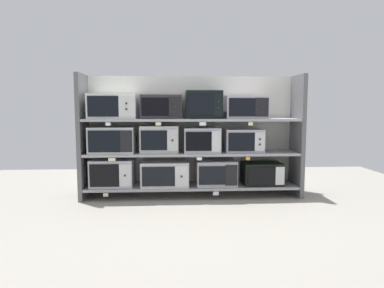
{
  "coord_description": "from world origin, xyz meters",
  "views": [
    {
      "loc": [
        -0.23,
        -4.16,
        1.09
      ],
      "look_at": [
        0.0,
        0.0,
        0.66
      ],
      "focal_mm": 31.82,
      "sensor_mm": 36.0,
      "label": 1
    }
  ],
  "objects": [
    {
      "name": "back_panel",
      "position": [
        0.0,
        0.24,
        0.75
      ],
      "size": [
        2.79,
        0.04,
        1.5
      ],
      "primitive_type": "cube",
      "color": "beige",
      "rests_on": "ground"
    },
    {
      "name": "microwave_11",
      "position": [
        0.66,
        -0.0,
        1.11
      ],
      "size": [
        0.5,
        0.38,
        0.28
      ],
      "color": "#BCB3C2",
      "rests_on": "shelf_2"
    },
    {
      "name": "microwave_2",
      "position": [
        0.3,
        -0.0,
        0.3
      ],
      "size": [
        0.49,
        0.4,
        0.31
      ],
      "color": "#9999A1",
      "rests_on": "shelf_0"
    },
    {
      "name": "price_tag_7",
      "position": [
        0.11,
        -0.22,
        0.91
      ],
      "size": [
        0.08,
        0.0,
        0.04
      ],
      "primitive_type": "cube",
      "color": "white"
    },
    {
      "name": "microwave_9",
      "position": [
        -0.37,
        -0.0,
        1.11
      ],
      "size": [
        0.49,
        0.4,
        0.28
      ],
      "color": "#312A34",
      "rests_on": "shelf_2"
    },
    {
      "name": "microwave_10",
      "position": [
        0.14,
        -0.0,
        1.14
      ],
      "size": [
        0.43,
        0.41,
        0.34
      ],
      "color": "black",
      "rests_on": "shelf_2"
    },
    {
      "name": "microwave_1",
      "position": [
        -0.33,
        -0.0,
        0.29
      ],
      "size": [
        0.58,
        0.44,
        0.31
      ],
      "color": "#BCB5B9",
      "rests_on": "shelf_0"
    },
    {
      "name": "microwave_8",
      "position": [
        -0.95,
        -0.0,
        1.12
      ],
      "size": [
        0.57,
        0.41,
        0.3
      ],
      "color": "silver",
      "rests_on": "shelf_2"
    },
    {
      "name": "price_tag_3",
      "position": [
        0.07,
        -0.22,
        0.5
      ],
      "size": [
        0.06,
        0.0,
        0.03
      ],
      "primitive_type": "cube",
      "color": "white"
    },
    {
      "name": "price_tag_5",
      "position": [
        -0.98,
        -0.22,
        0.92
      ],
      "size": [
        0.06,
        0.0,
        0.04
      ],
      "primitive_type": "cube",
      "color": "white"
    },
    {
      "name": "microwave_3",
      "position": [
        0.88,
        -0.0,
        0.28
      ],
      "size": [
        0.48,
        0.35,
        0.27
      ],
      "color": "black",
      "rests_on": "shelf_0"
    },
    {
      "name": "microwave_6",
      "position": [
        0.12,
        -0.0,
        0.71
      ],
      "size": [
        0.44,
        0.42,
        0.3
      ],
      "color": "#9CA3AF",
      "rests_on": "shelf_1"
    },
    {
      "name": "shelf_2",
      "position": [
        0.0,
        0.0,
        0.95
      ],
      "size": [
        2.59,
        0.44,
        0.03
      ],
      "primitive_type": "cube",
      "color": "#99999E"
    },
    {
      "name": "microwave_5",
      "position": [
        -0.4,
        -0.0,
        0.72
      ],
      "size": [
        0.46,
        0.37,
        0.33
      ],
      "color": "#BCBEBC",
      "rests_on": "shelf_1"
    },
    {
      "name": "upright_right",
      "position": [
        1.32,
        0.0,
        0.75
      ],
      "size": [
        0.05,
        0.44,
        1.5
      ],
      "primitive_type": "cube",
      "color": "#5B5B5E",
      "rests_on": "ground"
    },
    {
      "name": "upright_left",
      "position": [
        -1.32,
        0.0,
        0.75
      ],
      "size": [
        0.05,
        0.44,
        1.5
      ],
      "primitive_type": "cube",
      "color": "#5B5B5E",
      "rests_on": "ground"
    },
    {
      "name": "price_tag_6",
      "position": [
        -0.4,
        -0.22,
        0.91
      ],
      "size": [
        0.06,
        0.0,
        0.04
      ],
      "primitive_type": "cube",
      "color": "beige"
    },
    {
      "name": "shelf_1",
      "position": [
        0.0,
        0.0,
        0.54
      ],
      "size": [
        2.59,
        0.44,
        0.03
      ],
      "primitive_type": "cube",
      "color": "#99999E"
    },
    {
      "name": "microwave_0",
      "position": [
        -0.98,
        -0.0,
        0.31
      ],
      "size": [
        0.51,
        0.39,
        0.33
      ],
      "color": "#B5B0C2",
      "rests_on": "shelf_0"
    },
    {
      "name": "ground",
      "position": [
        0.0,
        -1.0,
        -0.01
      ],
      "size": [
        6.59,
        6.0,
        0.02
      ],
      "primitive_type": "cube",
      "color": "gray"
    },
    {
      "name": "price_tag_8",
      "position": [
        0.68,
        -0.22,
        0.91
      ],
      "size": [
        0.05,
        0.0,
        0.04
      ],
      "primitive_type": "cube",
      "color": "beige"
    },
    {
      "name": "microwave_7",
      "position": [
        0.64,
        -0.0,
        0.7
      ],
      "size": [
        0.47,
        0.36,
        0.28
      ],
      "color": "#B4B2C0",
      "rests_on": "shelf_1"
    },
    {
      "name": "price_tag_2",
      "position": [
        -0.94,
        -0.22,
        0.5
      ],
      "size": [
        0.08,
        0.0,
        0.04
      ],
      "primitive_type": "cube",
      "color": "beige"
    },
    {
      "name": "price_tag_0",
      "position": [
        -1.02,
        -0.22,
        0.09
      ],
      "size": [
        0.06,
        0.0,
        0.04
      ],
      "primitive_type": "cube",
      "color": "beige"
    },
    {
      "name": "microwave_4",
      "position": [
        -0.96,
        -0.0,
        0.71
      ],
      "size": [
        0.54,
        0.43,
        0.31
      ],
      "color": "#B0B6B6",
      "rests_on": "shelf_1"
    },
    {
      "name": "shelf_0",
      "position": [
        0.0,
        0.0,
        0.13
      ],
      "size": [
        2.59,
        0.44,
        0.03
      ],
      "primitive_type": "cube",
      "color": "#99999E",
      "rests_on": "ground"
    },
    {
      "name": "price_tag_4",
      "position": [
        0.65,
        -0.22,
        0.5
      ],
      "size": [
        0.05,
        0.0,
        0.04
      ],
      "primitive_type": "cube",
      "color": "orange"
    },
    {
      "name": "price_tag_1",
      "position": [
        0.27,
        -0.22,
        0.09
      ],
      "size": [
        0.07,
        0.0,
        0.04
      ],
      "primitive_type": "cube",
      "color": "white"
    }
  ]
}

